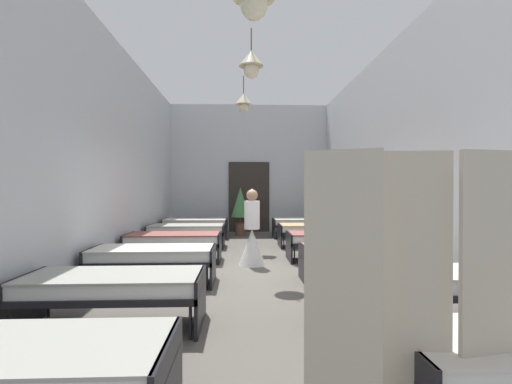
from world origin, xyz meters
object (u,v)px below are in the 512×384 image
bed_left_row_2 (153,256)px  bed_left_row_5 (195,223)px  bed_left_row_4 (187,230)px  bed_right_row_2 (362,254)px  bed_right_row_1 (414,283)px  bed_right_row_3 (334,239)px  bed_left_row_1 (113,286)px  privacy_screen (416,304)px  bed_right_row_5 (304,223)px  bed_left_row_0 (9,366)px  bed_left_row_3 (174,240)px  potted_plant (240,205)px  bed_right_row_4 (316,229)px  nurse_near_aisle (252,238)px

bed_left_row_2 → bed_left_row_5: bearing=90.0°
bed_left_row_4 → bed_right_row_2: bearing=-46.9°
bed_right_row_1 → bed_left_row_2: same height
bed_right_row_2 → bed_right_row_3: 1.76m
bed_left_row_1 → privacy_screen: (2.34, -1.98, 0.41)m
bed_right_row_2 → bed_right_row_5: bearing=90.0°
bed_left_row_4 → privacy_screen: size_ratio=1.12×
bed_left_row_4 → bed_left_row_0: bearing=-90.0°
bed_right_row_1 → bed_left_row_5: bearing=115.1°
bed_left_row_1 → bed_right_row_1: size_ratio=1.00×
bed_left_row_5 → bed_left_row_1: bearing=-90.0°
privacy_screen → bed_left_row_0: bearing=-178.7°
bed_right_row_2 → bed_left_row_3: same height
bed_right_row_1 → potted_plant: (-1.94, 7.58, 0.52)m
bed_left_row_4 → bed_right_row_5: size_ratio=1.00×
bed_right_row_1 → bed_right_row_5: same height
bed_left_row_1 → potted_plant: potted_plant is taller
bed_left_row_1 → bed_right_row_2: bearing=28.1°
bed_left_row_4 → bed_left_row_3: bearing=-90.0°
bed_left_row_3 → bed_left_row_5: (0.00, 3.52, 0.00)m
bed_left_row_3 → bed_left_row_4: 1.76m
potted_plant → bed_right_row_1: bearing=-75.6°
bed_left_row_2 → privacy_screen: 4.43m
bed_right_row_4 → bed_left_row_3: bearing=-151.9°
bed_right_row_4 → privacy_screen: 7.33m
bed_right_row_4 → bed_right_row_1: bearing=-90.0°
bed_left_row_3 → bed_right_row_4: same height
bed_left_row_2 → privacy_screen: (2.34, -3.74, 0.41)m
bed_left_row_0 → privacy_screen: 2.39m
bed_left_row_1 → nurse_near_aisle: (1.58, 3.11, 0.09)m
bed_right_row_2 → bed_right_row_4: size_ratio=1.00×
bed_left_row_1 → potted_plant: size_ratio=1.25×
bed_left_row_0 → bed_right_row_5: same height
nurse_near_aisle → privacy_screen: size_ratio=0.87×
bed_left_row_1 → bed_right_row_5: 7.77m
bed_left_row_0 → bed_left_row_2: 3.52m
bed_right_row_2 → bed_right_row_4: 3.52m
nurse_near_aisle → bed_left_row_2: bearing=-33.6°
bed_left_row_3 → bed_right_row_3: size_ratio=1.00×
bed_left_row_1 → bed_left_row_3: 3.52m
bed_right_row_1 → bed_left_row_5: 7.77m
bed_left_row_3 → bed_right_row_3: same height
bed_right_row_4 → bed_left_row_4: bearing=180.0°
bed_right_row_2 → bed_right_row_5: (0.00, 5.28, 0.00)m
privacy_screen → bed_left_row_4: bearing=114.6°
bed_right_row_4 → potted_plant: size_ratio=1.25×
bed_right_row_1 → bed_left_row_4: same height
bed_right_row_1 → potted_plant: bearing=104.4°
bed_right_row_4 → potted_plant: potted_plant is taller
bed_left_row_3 → bed_left_row_4: same height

